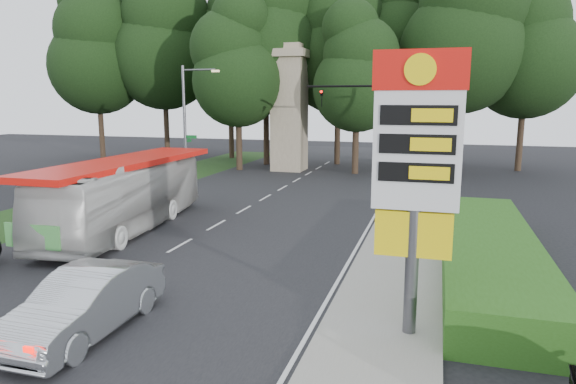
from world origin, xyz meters
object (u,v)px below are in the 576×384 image
(transit_bus, at_px, (126,195))
(streetlight_signs, at_px, (187,119))
(traffic_signal_mast, at_px, (376,116))
(sedan_silver, at_px, (85,303))
(gas_station_pylon, at_px, (417,157))
(monument, at_px, (289,107))

(transit_bus, bearing_deg, streetlight_signs, 98.55)
(traffic_signal_mast, bearing_deg, streetlight_signs, -171.08)
(streetlight_signs, relative_size, sedan_silver, 1.65)
(transit_bus, height_order, sedan_silver, transit_bus)
(gas_station_pylon, distance_m, transit_bus, 14.88)
(monument, height_order, sedan_silver, monument)
(monument, xyz_separation_m, transit_bus, (-1.50, -20.81, -3.53))
(streetlight_signs, height_order, transit_bus, streetlight_signs)
(traffic_signal_mast, relative_size, transit_bus, 0.64)
(gas_station_pylon, height_order, streetlight_signs, streetlight_signs)
(gas_station_pylon, relative_size, traffic_signal_mast, 0.95)
(streetlight_signs, bearing_deg, monument, 58.03)
(transit_bus, xyz_separation_m, sedan_silver, (5.00, -9.30, -0.78))
(transit_bus, distance_m, sedan_silver, 10.59)
(gas_station_pylon, distance_m, traffic_signal_mast, 22.29)
(transit_bus, bearing_deg, monument, 79.20)
(streetlight_signs, xyz_separation_m, transit_bus, (3.49, -12.82, -2.86))
(gas_station_pylon, bearing_deg, sedan_silver, -164.73)
(gas_station_pylon, bearing_deg, monument, 111.80)
(traffic_signal_mast, height_order, monument, monument)
(streetlight_signs, relative_size, monument, 0.80)
(traffic_signal_mast, height_order, transit_bus, traffic_signal_mast)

